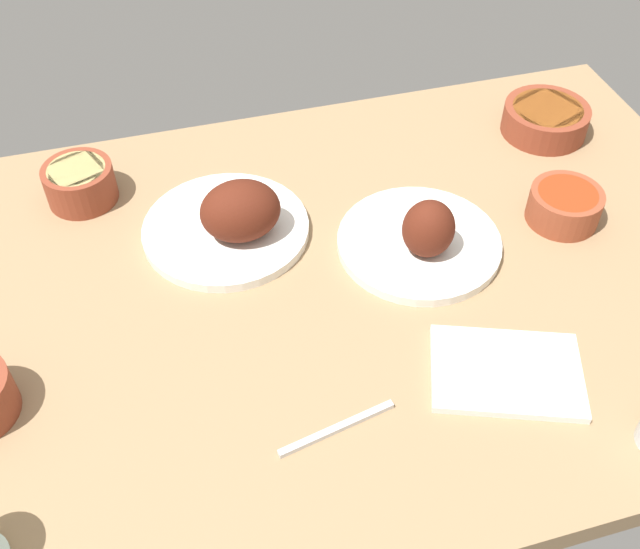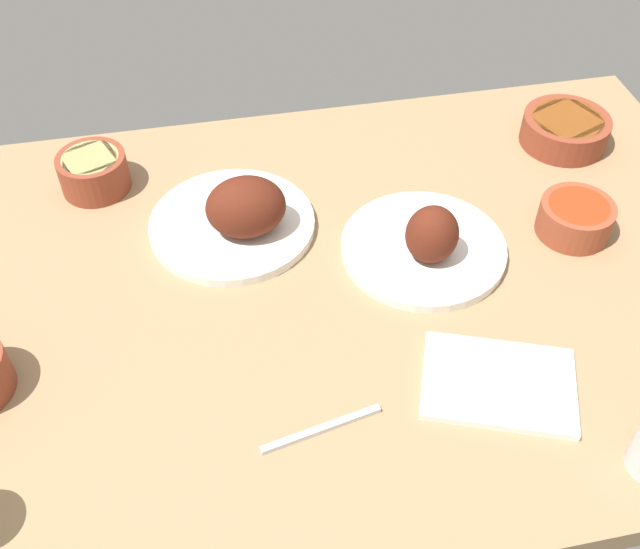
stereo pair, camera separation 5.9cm
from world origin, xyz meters
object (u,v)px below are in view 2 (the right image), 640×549
Objects in this scene: bowl_pasta at (93,171)px; spoon_loose at (321,429)px; plate_center_main at (239,216)px; bowl_soup at (565,129)px; plate_far_side at (426,244)px; folded_napkin at (498,384)px; bowl_sauce at (575,217)px.

spoon_loose is (-27.75, 54.36, -3.03)cm from bowl_pasta.
spoon_loose is at bearing 97.91° from plate_center_main.
spoon_loose is at bearing 42.87° from bowl_soup.
plate_far_side is 35.16cm from spoon_loose.
plate_center_main is 2.31× the size of bowl_pasta.
bowl_pasta is at bearing -28.47° from plate_far_side.
plate_far_side is 1.28× the size of folded_napkin.
spoon_loose is at bearing 51.59° from plate_far_side.
folded_napkin is at bearing 49.65° from bowl_sauce.
bowl_soup is 0.77× the size of folded_napkin.
bowl_soup is at bearing -122.14° from folded_napkin.
bowl_soup is (-82.49, 3.55, -0.57)cm from bowl_pasta.
plate_far_side is 2.20× the size of bowl_sauce.
bowl_pasta is at bearing -74.50° from spoon_loose.
folded_napkin is 1.23× the size of spoon_loose.
plate_center_main is at bearing -22.03° from plate_far_side.
bowl_pasta is 78.55cm from bowl_sauce.
bowl_soup is at bearing -144.70° from plate_far_side.
spoon_loose is (46.31, 28.21, -2.58)cm from bowl_sauce.
bowl_sauce reaches higher than bowl_soup.
plate_far_side is 0.97× the size of plate_center_main.
folded_napkin is (-2.32, 25.41, -2.01)cm from plate_far_side.
bowl_pasta is 0.57× the size of folded_napkin.
plate_center_main reaches higher than bowl_soup.
spoon_loose is (-5.35, 38.48, -3.07)cm from plate_center_main.
plate_far_side reaches higher than bowl_pasta.
plate_far_side is 1.66× the size of bowl_soup.
plate_far_side is 40.36cm from bowl_soup.
bowl_pasta reaches higher than spoon_loose.
bowl_soup is at bearing -148.67° from spoon_loose.
bowl_sauce is 0.58× the size of folded_napkin.
bowl_soup is at bearing -168.40° from plate_center_main.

